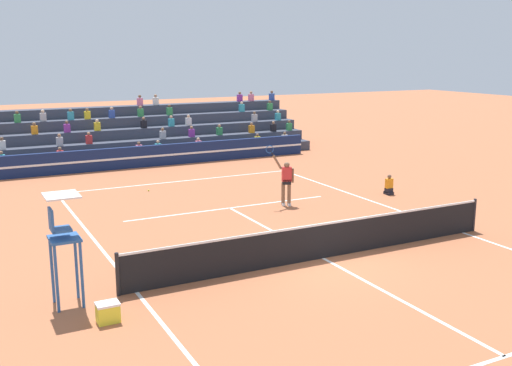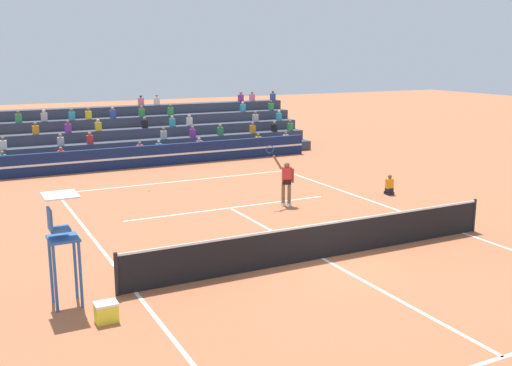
{
  "view_description": "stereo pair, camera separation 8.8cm",
  "coord_description": "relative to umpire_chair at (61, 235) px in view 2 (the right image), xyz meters",
  "views": [
    {
      "loc": [
        -9.21,
        -13.71,
        5.81
      ],
      "look_at": [
        0.64,
        5.48,
        1.1
      ],
      "focal_mm": 42.0,
      "sensor_mm": 36.0,
      "label": 1
    },
    {
      "loc": [
        -9.13,
        -13.75,
        5.81
      ],
      "look_at": [
        0.64,
        5.48,
        1.1
      ],
      "focal_mm": 42.0,
      "sensor_mm": 36.0,
      "label": 2
    }
  ],
  "objects": [
    {
      "name": "ball_kid_courtside",
      "position": [
        14.04,
        5.45,
        -1.39
      ],
      "size": [
        0.3,
        0.36,
        0.84
      ],
      "color": "black",
      "rests_on": "ground"
    },
    {
      "name": "equipment_cooler",
      "position": [
        0.64,
        -1.34,
        -1.49
      ],
      "size": [
        0.5,
        0.38,
        0.45
      ],
      "color": "yellow",
      "rests_on": "ground"
    },
    {
      "name": "tennis_player",
      "position": [
        9.27,
        5.81,
        -0.73
      ],
      "size": [
        1.11,
        0.53,
        2.43
      ],
      "color": "brown",
      "rests_on": "ground"
    },
    {
      "name": "court_lines",
      "position": [
        7.17,
        0.0,
        -1.71
      ],
      "size": [
        11.1,
        23.9,
        0.01
      ],
      "color": "white",
      "rests_on": "ground"
    },
    {
      "name": "sponsor_banner_wall",
      "position": [
        7.17,
        16.12,
        -1.17
      ],
      "size": [
        18.0,
        0.26,
        1.1
      ],
      "color": "navy",
      "rests_on": "ground"
    },
    {
      "name": "umpire_chair",
      "position": [
        0.0,
        0.0,
        0.0
      ],
      "size": [
        0.76,
        0.84,
        2.67
      ],
      "color": "#285699",
      "rests_on": "ground"
    },
    {
      "name": "tennis_net",
      "position": [
        7.17,
        0.0,
        -1.17
      ],
      "size": [
        12.0,
        0.1,
        1.1
      ],
      "color": "black",
      "rests_on": "ground"
    },
    {
      "name": "tennis_ball",
      "position": [
        5.26,
        10.63,
        -1.68
      ],
      "size": [
        0.07,
        0.07,
        0.07
      ],
      "primitive_type": "sphere",
      "color": "#C6DB33",
      "rests_on": "ground"
    },
    {
      "name": "bleacher_stand",
      "position": [
        7.17,
        19.92,
        -0.7
      ],
      "size": [
        20.41,
        4.75,
        3.38
      ],
      "color": "#383D4C",
      "rests_on": "ground"
    },
    {
      "name": "ground_plane",
      "position": [
        7.17,
        0.0,
        -1.72
      ],
      "size": [
        120.0,
        120.0,
        0.0
      ],
      "primitive_type": "plane",
      "color": "#AD603D"
    }
  ]
}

